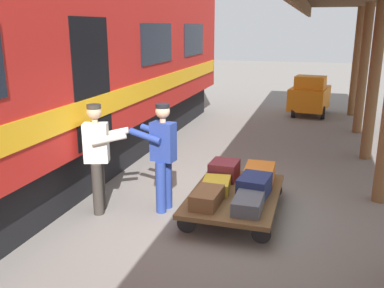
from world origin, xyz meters
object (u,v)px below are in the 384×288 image
(porter_in_overalls, at_px, (162,154))
(porter_by_door, at_px, (98,155))
(suitcase_navy_fabric, at_px, (254,186))
(suitcase_slate_roller, at_px, (248,203))
(suitcase_brown_leather, at_px, (207,198))
(baggage_tug, at_px, (310,96))
(luggage_cart, at_px, (235,195))
(train_car, at_px, (12,73))
(suitcase_burgundy_valise, at_px, (224,170))
(suitcase_orange_carryall, at_px, (259,174))
(suitcase_yellow_case, at_px, (216,185))

(porter_in_overalls, relative_size, porter_by_door, 1.00)
(suitcase_navy_fabric, distance_m, suitcase_slate_roller, 0.57)
(suitcase_brown_leather, relative_size, baggage_tug, 0.33)
(suitcase_slate_roller, xyz_separation_m, porter_by_door, (2.31, -0.03, 0.49))
(suitcase_navy_fabric, relative_size, porter_in_overalls, 0.34)
(luggage_cart, bearing_deg, suitcase_slate_roller, 117.54)
(train_car, xyz_separation_m, suitcase_brown_leather, (-3.50, 0.49, -1.61))
(suitcase_navy_fabric, height_order, suitcase_burgundy_valise, same)
(luggage_cart, distance_m, porter_in_overalls, 1.29)
(suitcase_orange_carryall, distance_m, baggage_tug, 7.56)
(train_car, distance_m, luggage_cart, 4.19)
(suitcase_slate_roller, bearing_deg, porter_by_door, -0.78)
(porter_in_overalls, bearing_deg, train_car, -2.48)
(suitcase_slate_roller, distance_m, baggage_tug, 8.69)
(train_car, bearing_deg, suitcase_slate_roller, 173.18)
(suitcase_brown_leather, xyz_separation_m, porter_in_overalls, (0.81, -0.37, 0.48))
(suitcase_yellow_case, bearing_deg, baggage_tug, -98.22)
(suitcase_orange_carryall, xyz_separation_m, suitcase_brown_leather, (0.59, 1.13, -0.03))
(luggage_cart, bearing_deg, suitcase_yellow_case, -0.00)
(porter_in_overalls, bearing_deg, suitcase_brown_leather, 155.34)
(suitcase_orange_carryall, relative_size, suitcase_burgundy_valise, 1.25)
(suitcase_orange_carryall, height_order, suitcase_brown_leather, suitcase_orange_carryall)
(suitcase_burgundy_valise, bearing_deg, suitcase_yellow_case, 90.00)
(suitcase_orange_carryall, bearing_deg, suitcase_navy_fabric, 90.00)
(suitcase_slate_roller, xyz_separation_m, baggage_tug, (-0.58, -8.67, 0.19))
(suitcase_navy_fabric, bearing_deg, suitcase_yellow_case, 0.00)
(suitcase_navy_fabric, relative_size, porter_by_door, 0.34)
(suitcase_brown_leather, distance_m, porter_in_overalls, 1.01)
(train_car, height_order, suitcase_burgundy_valise, train_car)
(suitcase_navy_fabric, height_order, porter_by_door, porter_by_door)
(train_car, distance_m, suitcase_brown_leather, 3.89)
(suitcase_brown_leather, height_order, suitcase_navy_fabric, suitcase_navy_fabric)
(porter_by_door, bearing_deg, suitcase_brown_leather, 178.96)
(suitcase_orange_carryall, distance_m, porter_by_door, 2.60)
(suitcase_slate_roller, bearing_deg, suitcase_yellow_case, -43.80)
(suitcase_orange_carryall, relative_size, suitcase_navy_fabric, 1.07)
(suitcase_burgundy_valise, xyz_separation_m, baggage_tug, (-1.17, -7.54, 0.14))
(suitcase_orange_carryall, height_order, suitcase_navy_fabric, suitcase_navy_fabric)
(porter_in_overalls, distance_m, porter_by_door, 0.97)
(porter_in_overalls, bearing_deg, suitcase_burgundy_valise, -136.90)
(porter_by_door, bearing_deg, porter_in_overalls, -159.39)
(suitcase_brown_leather, distance_m, suitcase_burgundy_valise, 1.13)
(luggage_cart, distance_m, suitcase_yellow_case, 0.33)
(suitcase_brown_leather, xyz_separation_m, baggage_tug, (-1.17, -8.67, 0.18))
(suitcase_orange_carryall, bearing_deg, baggage_tug, -94.40)
(porter_in_overalls, bearing_deg, porter_by_door, 20.61)
(luggage_cart, distance_m, suitcase_burgundy_valise, 0.67)
(train_car, xyz_separation_m, baggage_tug, (-4.67, -8.18, -1.43))
(baggage_tug, bearing_deg, suitcase_yellow_case, 81.78)
(suitcase_navy_fabric, xyz_separation_m, suitcase_burgundy_valise, (0.59, -0.57, 0.00))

